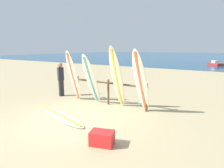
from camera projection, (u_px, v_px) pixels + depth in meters
ground_plane at (69, 121)px, 6.42m from camera, size 120.00×120.00×0.00m
ocean_water at (214, 56)px, 54.47m from camera, size 120.00×80.00×0.01m
surfboard_rack at (108, 88)px, 8.20m from camera, size 3.66×0.09×1.12m
surfboard_leaning_far_left at (73, 76)px, 8.69m from camera, size 0.57×0.76×2.36m
surfboard_leaning_left at (91, 80)px, 8.09m from camera, size 0.58×1.10×2.24m
surfboard_leaning_center_left at (117, 78)px, 7.56m from camera, size 0.52×0.97×2.56m
surfboard_leaning_center at (141, 82)px, 6.93m from camera, size 0.65×1.08×2.46m
surfboard_lying_on_sand at (60, 116)px, 6.79m from camera, size 2.92×1.20×0.08m
beachgoer_standing at (61, 78)px, 9.63m from camera, size 0.25×0.32×1.72m
small_boat_offshore at (215, 64)px, 26.49m from camera, size 2.20×2.20×0.71m
cooler_box at (102, 138)px, 4.83m from camera, size 0.69×0.56×0.36m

